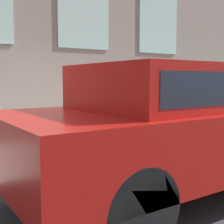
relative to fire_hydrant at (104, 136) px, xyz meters
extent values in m
plane|color=#2D2D30|center=(-0.67, 0.59, -0.48)|extent=(80.00, 80.00, 0.00)
cube|color=#B2ADA3|center=(0.63, 0.59, -0.42)|extent=(2.61, 60.00, 0.13)
cube|color=#9EBCB2|center=(1.92, -3.09, 2.65)|extent=(0.03, 1.41, 1.60)
cube|color=#9EBCB2|center=(1.92, -0.64, 2.65)|extent=(0.03, 1.41, 1.60)
cylinder|color=gray|center=(0.00, 0.00, -0.34)|extent=(0.28, 0.28, 0.04)
cylinder|color=gray|center=(0.00, 0.00, -0.06)|extent=(0.21, 0.21, 0.59)
sphere|color=slate|center=(0.00, 0.00, 0.24)|extent=(0.22, 0.22, 0.22)
cylinder|color=black|center=(0.00, 0.00, 0.30)|extent=(0.07, 0.07, 0.09)
cylinder|color=gray|center=(0.00, -0.15, 0.01)|extent=(0.09, 0.10, 0.09)
cylinder|color=gray|center=(0.00, 0.15, 0.01)|extent=(0.09, 0.10, 0.09)
cylinder|color=navy|center=(0.04, -0.45, -0.10)|extent=(0.08, 0.08, 0.52)
cylinder|color=navy|center=(0.15, -0.45, -0.10)|extent=(0.08, 0.08, 0.52)
cube|color=white|center=(0.10, -0.45, 0.35)|extent=(0.14, 0.10, 0.39)
cylinder|color=white|center=(0.00, -0.45, 0.36)|extent=(0.06, 0.06, 0.37)
cylinder|color=white|center=(0.20, -0.45, 0.36)|extent=(0.06, 0.06, 0.37)
sphere|color=brown|center=(0.10, -0.45, 0.63)|extent=(0.17, 0.17, 0.17)
cylinder|color=black|center=(-2.92, 1.47, -0.07)|extent=(0.24, 0.82, 0.82)
cylinder|color=black|center=(-1.10, 1.47, -0.07)|extent=(0.24, 0.82, 0.82)
cylinder|color=black|center=(-1.10, -1.60, -0.07)|extent=(0.24, 0.82, 0.82)
cube|color=#A5140F|center=(-2.01, -0.06, 0.32)|extent=(2.06, 4.95, 0.78)
cube|color=#A5140F|center=(-2.01, -0.18, 0.99)|extent=(1.81, 3.07, 0.56)
cube|color=#1E232D|center=(-2.01, -0.18, 0.99)|extent=(1.82, 2.82, 0.36)
camera|label=1|loc=(-5.03, 3.15, 1.08)|focal=50.00mm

